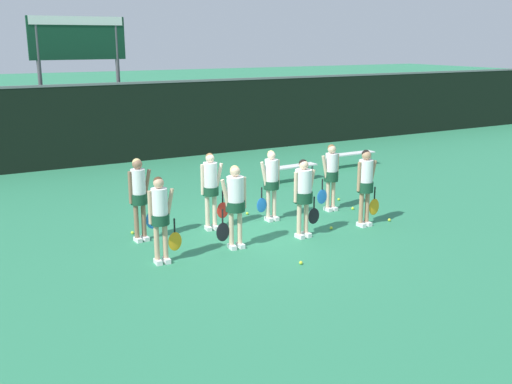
# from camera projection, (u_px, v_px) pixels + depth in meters

# --- Properties ---
(ground_plane) EXTENTS (140.00, 140.00, 0.00)m
(ground_plane) POSITION_uv_depth(u_px,v_px,m) (254.00, 233.00, 13.38)
(ground_plane) COLOR #2D7F56
(fence_windscreen) EXTENTS (60.00, 0.08, 2.78)m
(fence_windscreen) POSITION_uv_depth(u_px,v_px,m) (128.00, 122.00, 20.72)
(fence_windscreen) COLOR black
(fence_windscreen) RESTS_ON ground_plane
(scoreboard) EXTENTS (3.27, 0.15, 4.95)m
(scoreboard) POSITION_uv_depth(u_px,v_px,m) (78.00, 51.00, 20.56)
(scoreboard) COLOR #515156
(scoreboard) RESTS_ON ground_plane
(bench_courtside) EXTENTS (1.75, 0.44, 0.48)m
(bench_courtside) POSITION_uv_depth(u_px,v_px,m) (291.00, 168.00, 18.11)
(bench_courtside) COLOR silver
(bench_courtside) RESTS_ON ground_plane
(bench_far) EXTENTS (1.78, 0.37, 0.47)m
(bench_far) POSITION_uv_depth(u_px,v_px,m) (351.00, 155.00, 20.21)
(bench_far) COLOR silver
(bench_far) RESTS_ON ground_plane
(player_0) EXTENTS (0.64, 0.36, 1.71)m
(player_0) POSITION_uv_depth(u_px,v_px,m) (160.00, 213.00, 11.34)
(player_0) COLOR tan
(player_0) RESTS_ON ground_plane
(player_1) EXTENTS (0.69, 0.40, 1.74)m
(player_1) POSITION_uv_depth(u_px,v_px,m) (235.00, 200.00, 12.15)
(player_1) COLOR beige
(player_1) RESTS_ON ground_plane
(player_2) EXTENTS (0.69, 0.41, 1.73)m
(player_2) POSITION_uv_depth(u_px,v_px,m) (303.00, 191.00, 12.84)
(player_2) COLOR beige
(player_2) RESTS_ON ground_plane
(player_3) EXTENTS (0.66, 0.37, 1.78)m
(player_3) POSITION_uv_depth(u_px,v_px,m) (366.00, 181.00, 13.62)
(player_3) COLOR tan
(player_3) RESTS_ON ground_plane
(player_4) EXTENTS (0.64, 0.35, 1.80)m
(player_4) POSITION_uv_depth(u_px,v_px,m) (139.00, 193.00, 12.59)
(player_4) COLOR #8C664C
(player_4) RESTS_ON ground_plane
(player_5) EXTENTS (0.64, 0.36, 1.76)m
(player_5) POSITION_uv_depth(u_px,v_px,m) (211.00, 185.00, 13.37)
(player_5) COLOR beige
(player_5) RESTS_ON ground_plane
(player_6) EXTENTS (0.64, 0.37, 1.69)m
(player_6) POSITION_uv_depth(u_px,v_px,m) (271.00, 180.00, 14.05)
(player_6) COLOR beige
(player_6) RESTS_ON ground_plane
(player_7) EXTENTS (0.64, 0.35, 1.69)m
(player_7) POSITION_uv_depth(u_px,v_px,m) (331.00, 172.00, 14.88)
(player_7) COLOR beige
(player_7) RESTS_ON ground_plane
(tennis_ball_0) EXTENTS (0.07, 0.07, 0.07)m
(tennis_ball_0) POSITION_uv_depth(u_px,v_px,m) (132.00, 233.00, 13.27)
(tennis_ball_0) COLOR #CCE033
(tennis_ball_0) RESTS_ON ground_plane
(tennis_ball_1) EXTENTS (0.07, 0.07, 0.07)m
(tennis_ball_1) POSITION_uv_depth(u_px,v_px,m) (353.00, 208.00, 15.18)
(tennis_ball_1) COLOR #CCE033
(tennis_ball_1) RESTS_ON ground_plane
(tennis_ball_2) EXTENTS (0.07, 0.07, 0.07)m
(tennis_ball_2) POSITION_uv_depth(u_px,v_px,m) (301.00, 263.00, 11.49)
(tennis_ball_2) COLOR #CCE033
(tennis_ball_2) RESTS_ON ground_plane
(tennis_ball_3) EXTENTS (0.06, 0.06, 0.06)m
(tennis_ball_3) POSITION_uv_depth(u_px,v_px,m) (247.00, 213.00, 14.75)
(tennis_ball_3) COLOR #CCE033
(tennis_ball_3) RESTS_ON ground_plane
(tennis_ball_4) EXTENTS (0.07, 0.07, 0.07)m
(tennis_ball_4) POSITION_uv_depth(u_px,v_px,m) (331.00, 228.00, 13.61)
(tennis_ball_4) COLOR #CCE033
(tennis_ball_4) RESTS_ON ground_plane
(tennis_ball_5) EXTENTS (0.07, 0.07, 0.07)m
(tennis_ball_5) POSITION_uv_depth(u_px,v_px,m) (389.00, 220.00, 14.20)
(tennis_ball_5) COLOR #CCE033
(tennis_ball_5) RESTS_ON ground_plane
(tennis_ball_6) EXTENTS (0.07, 0.07, 0.07)m
(tennis_ball_6) POSITION_uv_depth(u_px,v_px,m) (320.00, 198.00, 16.21)
(tennis_ball_6) COLOR #CCE033
(tennis_ball_6) RESTS_ON ground_plane
(tennis_ball_7) EXTENTS (0.07, 0.07, 0.07)m
(tennis_ball_7) POSITION_uv_depth(u_px,v_px,m) (339.00, 199.00, 16.04)
(tennis_ball_7) COLOR #CCE033
(tennis_ball_7) RESTS_ON ground_plane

